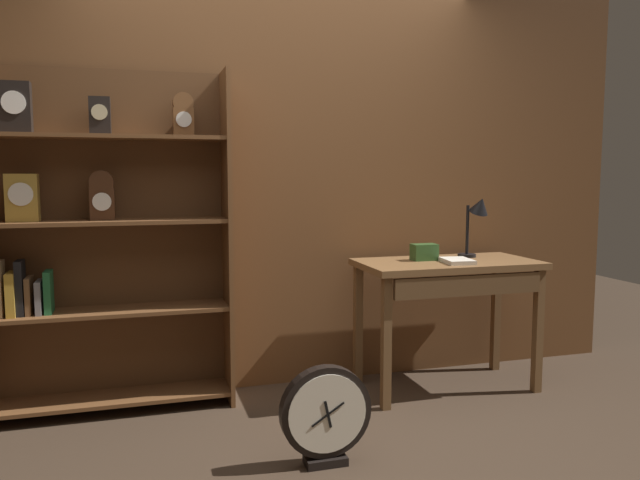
% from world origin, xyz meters
% --- Properties ---
extents(ground_plane, '(10.00, 10.00, 0.00)m').
position_xyz_m(ground_plane, '(0.00, 0.00, 0.00)').
color(ground_plane, '#3D2D21').
extents(back_wood_panel, '(4.80, 0.05, 2.60)m').
position_xyz_m(back_wood_panel, '(0.00, 1.25, 1.30)').
color(back_wood_panel, brown).
rests_on(back_wood_panel, ground).
extents(bookshelf, '(1.36, 0.30, 1.93)m').
position_xyz_m(bookshelf, '(-1.09, 1.07, 0.97)').
color(bookshelf, brown).
rests_on(bookshelf, ground).
extents(workbench, '(1.10, 0.56, 0.81)m').
position_xyz_m(workbench, '(0.97, 0.83, 0.69)').
color(workbench, brown).
rests_on(workbench, ground).
extents(desk_lamp, '(0.19, 0.19, 0.40)m').
position_xyz_m(desk_lamp, '(1.22, 0.94, 1.08)').
color(desk_lamp, black).
rests_on(desk_lamp, workbench).
extents(toolbox_small, '(0.16, 0.10, 0.10)m').
position_xyz_m(toolbox_small, '(0.84, 0.92, 0.86)').
color(toolbox_small, '#2D5123').
rests_on(toolbox_small, workbench).
extents(open_repair_manual, '(0.19, 0.24, 0.02)m').
position_xyz_m(open_repair_manual, '(0.98, 0.75, 0.82)').
color(open_repair_manual, silver).
rests_on(open_repair_manual, workbench).
extents(round_clock_large, '(0.43, 0.11, 0.47)m').
position_xyz_m(round_clock_large, '(-0.06, 0.07, 0.24)').
color(round_clock_large, black).
rests_on(round_clock_large, ground).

